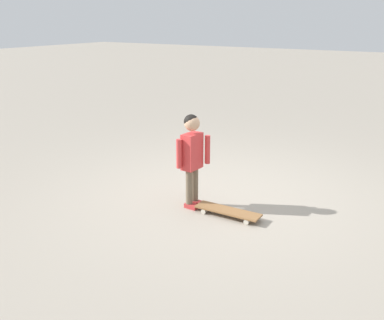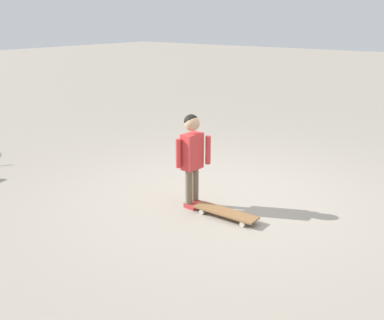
% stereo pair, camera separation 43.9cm
% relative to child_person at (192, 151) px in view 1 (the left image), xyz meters
% --- Properties ---
extents(ground_plane, '(50.00, 50.00, 0.00)m').
position_rel_child_person_xyz_m(ground_plane, '(-0.47, 0.19, -0.66)').
color(ground_plane, '#9E9384').
extents(child_person, '(0.36, 0.24, 1.06)m').
position_rel_child_person_xyz_m(child_person, '(0.00, 0.00, 0.00)').
color(child_person, brown).
rests_on(child_person, ground).
extents(skateboard, '(0.20, 0.73, 0.07)m').
position_rel_child_person_xyz_m(skateboard, '(0.03, 0.47, -0.60)').
color(skateboard, olive).
rests_on(skateboard, ground).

